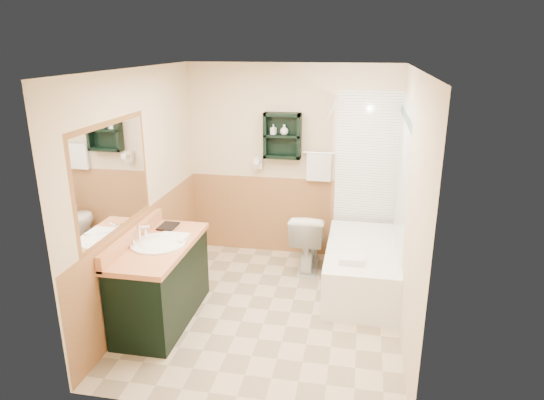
{
  "coord_description": "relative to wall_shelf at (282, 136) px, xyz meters",
  "views": [
    {
      "loc": [
        0.84,
        -4.3,
        2.63
      ],
      "look_at": [
        -0.0,
        0.2,
        1.13
      ],
      "focal_mm": 32.0,
      "sensor_mm": 36.0,
      "label": 1
    }
  ],
  "objects": [
    {
      "name": "mirror_glass",
      "position": [
        -1.17,
        -1.96,
        -0.05
      ],
      "size": [
        1.2,
        1.2,
        0.9
      ],
      "primitive_type": null,
      "color": "white",
      "rests_on": "left_wall"
    },
    {
      "name": "towel_bar",
      "position": [
        0.45,
        0.04,
        -0.2
      ],
      "size": [
        0.4,
        0.06,
        0.4
      ],
      "primitive_type": null,
      "color": "silver",
      "rests_on": "back_wall"
    },
    {
      "name": "ceiling",
      "position": [
        0.1,
        -1.41,
        0.87
      ],
      "size": [
        2.6,
        3.0,
        0.04
      ],
      "primitive_type": "cube",
      "color": "white",
      "rests_on": "back_wall"
    },
    {
      "name": "floor",
      "position": [
        0.1,
        -1.41,
        -1.55
      ],
      "size": [
        3.0,
        3.0,
        0.0
      ],
      "primitive_type": "plane",
      "color": "beige",
      "rests_on": "ground"
    },
    {
      "name": "tile_back",
      "position": [
        1.13,
        0.07,
        -0.5
      ],
      "size": [
        0.95,
        0.95,
        2.1
      ],
      "primitive_type": null,
      "color": "white",
      "rests_on": "back_wall"
    },
    {
      "name": "wall_shelf",
      "position": [
        0.0,
        0.0,
        0.0
      ],
      "size": [
        0.45,
        0.15,
        0.55
      ],
      "primitive_type": "cube",
      "color": "black",
      "rests_on": "back_wall"
    },
    {
      "name": "right_wall",
      "position": [
        1.42,
        -1.41,
        -0.35
      ],
      "size": [
        0.04,
        3.0,
        2.4
      ],
      "primitive_type": "cube",
      "color": "#F5E1BF",
      "rests_on": "ground"
    },
    {
      "name": "left_wall",
      "position": [
        -1.22,
        -1.41,
        -0.35
      ],
      "size": [
        0.04,
        3.0,
        2.4
      ],
      "primitive_type": "cube",
      "color": "#F5E1BF",
      "rests_on": "ground"
    },
    {
      "name": "vanity",
      "position": [
        -0.89,
        -1.75,
        -1.15
      ],
      "size": [
        0.59,
        1.27,
        0.8
      ],
      "primitive_type": "cube",
      "color": "black",
      "rests_on": "ground"
    },
    {
      "name": "counter_towel",
      "position": [
        -0.8,
        -1.63,
        -0.73
      ],
      "size": [
        0.27,
        0.22,
        0.04
      ],
      "primitive_type": "cube",
      "color": "silver",
      "rests_on": "vanity"
    },
    {
      "name": "toilet",
      "position": [
        0.38,
        -0.34,
        -1.2
      ],
      "size": [
        0.4,
        0.72,
        0.71
      ],
      "primitive_type": "imported",
      "rotation": [
        0.0,
        0.0,
        3.14
      ],
      "color": "white",
      "rests_on": "ground"
    },
    {
      "name": "soap_bottle_b",
      "position": [
        0.02,
        -0.01,
        0.06
      ],
      "size": [
        0.14,
        0.15,
        0.1
      ],
      "primitive_type": "imported",
      "rotation": [
        0.0,
        0.0,
        -0.43
      ],
      "color": "white",
      "rests_on": "wall_shelf"
    },
    {
      "name": "curtain_rod",
      "position": [
        0.63,
        -0.66,
        0.45
      ],
      "size": [
        0.03,
        1.6,
        0.03
      ],
      "primitive_type": "cylinder",
      "rotation": [
        1.57,
        0.0,
        0.0
      ],
      "color": "silver",
      "rests_on": "back_wall"
    },
    {
      "name": "back_wall",
      "position": [
        0.1,
        0.11,
        -0.35
      ],
      "size": [
        2.6,
        0.04,
        2.4
      ],
      "primitive_type": "cube",
      "color": "#F5E1BF",
      "rests_on": "ground"
    },
    {
      "name": "hair_dryer",
      "position": [
        -0.3,
        0.02,
        -0.35
      ],
      "size": [
        0.1,
        0.24,
        0.18
      ],
      "primitive_type": null,
      "color": "silver",
      "rests_on": "back_wall"
    },
    {
      "name": "bathtub",
      "position": [
        1.03,
        -0.77,
        -1.29
      ],
      "size": [
        0.77,
        1.5,
        0.52
      ],
      "primitive_type": "cube",
      "color": "white",
      "rests_on": "ground"
    },
    {
      "name": "tub_towel",
      "position": [
        0.91,
        -1.21,
        -1.0
      ],
      "size": [
        0.24,
        0.2,
        0.07
      ],
      "primitive_type": "cube",
      "color": "silver",
      "rests_on": "bathtub"
    },
    {
      "name": "vanity_book",
      "position": [
        -1.06,
        -1.32,
        -0.63
      ],
      "size": [
        0.18,
        0.02,
        0.24
      ],
      "primitive_type": "imported",
      "rotation": [
        0.0,
        0.0,
        -0.01
      ],
      "color": "black",
      "rests_on": "vanity"
    },
    {
      "name": "tile_accent",
      "position": [
        1.37,
        -0.66,
        0.35
      ],
      "size": [
        1.5,
        1.5,
        0.1
      ],
      "primitive_type": null,
      "color": "#134534",
      "rests_on": "right_wall"
    },
    {
      "name": "soap_bottle_a",
      "position": [
        -0.11,
        -0.01,
        0.04
      ],
      "size": [
        0.09,
        0.13,
        0.06
      ],
      "primitive_type": "imported",
      "rotation": [
        0.0,
        0.0,
        -0.32
      ],
      "color": "white",
      "rests_on": "wall_shelf"
    },
    {
      "name": "tile_right",
      "position": [
        1.38,
        -0.66,
        -0.5
      ],
      "size": [
        1.5,
        1.5,
        2.1
      ],
      "primitive_type": null,
      "color": "white",
      "rests_on": "right_wall"
    },
    {
      "name": "wainscot_back",
      "position": [
        0.1,
        0.08,
        -1.05
      ],
      "size": [
        2.58,
        2.58,
        1.0
      ],
      "primitive_type": null,
      "color": "tan",
      "rests_on": "back_wall"
    },
    {
      "name": "wainscot_left",
      "position": [
        -1.19,
        -1.41,
        -1.05
      ],
      "size": [
        2.98,
        2.98,
        1.0
      ],
      "primitive_type": null,
      "color": "tan",
      "rests_on": "left_wall"
    },
    {
      "name": "mirror_frame",
      "position": [
        -1.17,
        -1.96,
        -0.05
      ],
      "size": [
        1.3,
        1.3,
        1.0
      ],
      "primitive_type": null,
      "color": "brown",
      "rests_on": "left_wall"
    },
    {
      "name": "shower_curtain",
      "position": [
        0.63,
        -0.48,
        -0.4
      ],
      "size": [
        1.05,
        1.05,
        1.7
      ],
      "primitive_type": null,
      "color": "beige",
      "rests_on": "curtain_rod"
    }
  ]
}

